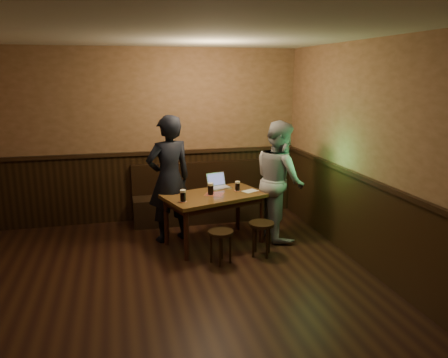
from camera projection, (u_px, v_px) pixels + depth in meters
name	position (u px, v px, depth m)	size (l,w,h in m)	color
room	(169.00, 193.00, 4.49)	(5.04, 6.04, 2.84)	black
bench	(200.00, 202.00, 7.28)	(2.20, 0.50, 0.95)	black
pub_table	(214.00, 201.00, 6.17)	(1.55, 1.17, 0.74)	brown
stool_left	(221.00, 237.00, 5.59)	(0.41, 0.41, 0.44)	black
stool_right	(261.00, 229.00, 5.83)	(0.43, 0.43, 0.46)	black
pint_left	(183.00, 196.00, 5.78)	(0.10, 0.10, 0.16)	#AC2915
pint_mid	(211.00, 189.00, 6.10)	(0.11, 0.11, 0.17)	#AC2915
pint_right	(237.00, 186.00, 6.31)	(0.09, 0.09, 0.14)	#AC2915
laptop	(218.00, 184.00, 6.50)	(0.36, 0.32, 0.21)	silver
menu	(250.00, 191.00, 6.31)	(0.22, 0.15, 0.00)	silver
person_suit	(169.00, 179.00, 6.24)	(0.67, 0.44, 1.84)	black
person_grey	(279.00, 180.00, 6.40)	(0.85, 0.66, 1.75)	gray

